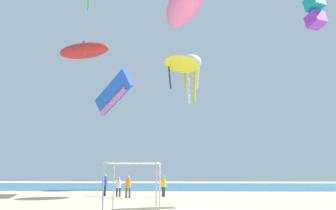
{
  "coord_description": "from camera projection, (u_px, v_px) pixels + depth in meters",
  "views": [
    {
      "loc": [
        0.09,
        -19.36,
        2.14
      ],
      "look_at": [
        -1.38,
        14.01,
        8.52
      ],
      "focal_mm": 37.09,
      "sensor_mm": 36.0,
      "label": 1
    }
  ],
  "objects": [
    {
      "name": "kite_delta_yellow",
      "position": [
        182.0,
        62.0,
        35.33
      ],
      "size": [
        5.0,
        5.01,
        3.32
      ],
      "rotation": [
        0.0,
        0.0,
        5.76
      ],
      "color": "yellow"
    },
    {
      "name": "kite_parafoil_blue",
      "position": [
        113.0,
        94.0,
        35.81
      ],
      "size": [
        4.96,
        5.01,
        4.04
      ],
      "rotation": [
        0.0,
        0.0,
        2.26
      ],
      "color": "blue"
    },
    {
      "name": "kite_inflatable_pink",
      "position": [
        186.0,
        1.0,
        25.69
      ],
      "size": [
        5.0,
        8.42,
        3.25
      ],
      "rotation": [
        0.0,
        0.0,
        5.0
      ],
      "color": "pink"
    },
    {
      "name": "kite_octopus_white",
      "position": [
        191.0,
        65.0,
        48.34
      ],
      "size": [
        2.93,
        2.93,
        6.81
      ],
      "rotation": [
        0.0,
        0.0,
        0.02
      ],
      "color": "white"
    },
    {
      "name": "person_central",
      "position": [
        105.0,
        183.0,
        30.32
      ],
      "size": [
        0.45,
        0.49,
        1.9
      ],
      "rotation": [
        0.0,
        0.0,
        1.91
      ],
      "color": "black",
      "rests_on": "ground"
    },
    {
      "name": "person_near_tent",
      "position": [
        118.0,
        185.0,
        29.29
      ],
      "size": [
        0.42,
        0.39,
        1.64
      ],
      "rotation": [
        0.0,
        0.0,
        5.92
      ],
      "color": "#33384C",
      "rests_on": "ground"
    },
    {
      "name": "person_rightmost",
      "position": [
        128.0,
        185.0,
        28.08
      ],
      "size": [
        0.45,
        0.42,
        1.78
      ],
      "rotation": [
        0.0,
        0.0,
        5.84
      ],
      "color": "brown",
      "rests_on": "ground"
    },
    {
      "name": "canopy_tent",
      "position": [
        134.0,
        166.0,
        18.63
      ],
      "size": [
        2.71,
        2.62,
        2.59
      ],
      "color": "#B2B2B7",
      "rests_on": "ground"
    },
    {
      "name": "kite_box_teal",
      "position": [
        315.0,
        12.0,
        29.11
      ],
      "size": [
        1.76,
        1.88,
        2.9
      ],
      "rotation": [
        0.0,
        0.0,
        0.46
      ],
      "color": "teal"
    },
    {
      "name": "person_leftmost",
      "position": [
        163.0,
        184.0,
        29.47
      ],
      "size": [
        0.42,
        0.45,
        1.76
      ],
      "rotation": [
        0.0,
        0.0,
        4.34
      ],
      "color": "#33384C",
      "rests_on": "ground"
    },
    {
      "name": "kite_inflatable_red",
      "position": [
        84.0,
        51.0,
        43.36
      ],
      "size": [
        7.19,
        3.95,
        2.68
      ],
      "rotation": [
        0.0,
        0.0,
        2.89
      ],
      "color": "red"
    },
    {
      "name": "ocean_strip",
      "position": [
        183.0,
        186.0,
        49.66
      ],
      "size": [
        110.0,
        24.87,
        0.03
      ],
      "primitive_type": "cube",
      "color": "teal",
      "rests_on": "ground"
    }
  ]
}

